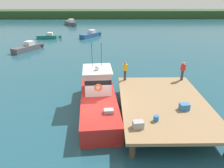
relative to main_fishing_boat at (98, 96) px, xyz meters
name	(u,v)px	position (x,y,z in m)	size (l,w,h in m)	color
ground_plane	(96,117)	(-0.15, -1.19, -1.01)	(200.00, 200.00, 0.00)	#1E4C5B
dock	(164,103)	(4.65, -1.19, 0.07)	(6.00, 9.00, 1.20)	#4C3D2D
main_fishing_boat	(98,96)	(0.00, 0.00, 0.00)	(3.24, 9.92, 4.80)	red
crate_stack_near_edge	(184,107)	(5.69, -2.33, 0.40)	(0.60, 0.44, 0.41)	#3370B2
crate_stack_mid_dock	(138,124)	(2.45, -4.29, 0.40)	(0.60, 0.44, 0.41)	#9E9EA3
bait_bucket	(156,118)	(3.59, -3.62, 0.36)	(0.32, 0.32, 0.34)	#2866B2
deckhand_by_the_boat	(125,71)	(2.18, 2.76, 1.05)	(0.36, 0.22, 1.63)	#383842
deckhand_further_back	(183,71)	(7.09, 2.69, 1.05)	(0.36, 0.22, 1.63)	#383842
moored_boat_far_right	(91,35)	(-2.74, 27.71, -0.55)	(4.05, 4.82, 1.34)	#285184
moored_boat_off_the_point	(49,37)	(-10.56, 26.29, -0.62)	(4.53, 1.45, 1.14)	#196B5B
moored_boat_far_left	(71,23)	(-9.19, 43.60, -0.46)	(3.95, 6.16, 1.60)	#4C4C51
moored_boat_outer_mooring	(28,48)	(-11.38, 17.44, -0.54)	(3.63, 5.20, 1.37)	#4C4C51
far_shoreline	(106,14)	(-0.15, 60.81, 0.19)	(120.00, 8.00, 2.40)	#284723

